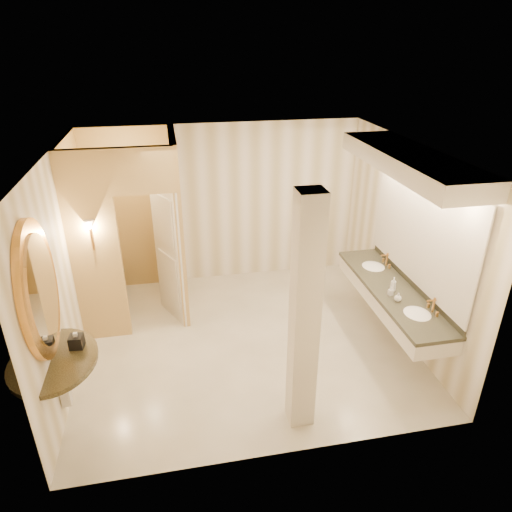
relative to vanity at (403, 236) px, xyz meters
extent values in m
plane|color=#EEE5CE|center=(-1.98, 0.40, -1.63)|extent=(4.50, 4.50, 0.00)
plane|color=white|center=(-1.98, 0.40, 1.07)|extent=(4.50, 4.50, 0.00)
cube|color=white|center=(-1.98, 2.40, -0.28)|extent=(4.50, 0.02, 2.70)
cube|color=white|center=(-1.98, -1.60, -0.28)|extent=(4.50, 0.02, 2.70)
cube|color=white|center=(-4.23, 0.40, -0.28)|extent=(0.02, 4.00, 2.70)
cube|color=white|center=(0.27, 0.40, -0.28)|extent=(0.02, 4.00, 2.70)
cube|color=#EFD07D|center=(-2.78, 1.65, -0.28)|extent=(0.10, 1.50, 2.70)
cube|color=#EFD07D|center=(-3.90, 0.90, -0.28)|extent=(0.65, 0.10, 2.70)
cube|color=#EFD07D|center=(-3.18, 0.90, 0.77)|extent=(0.80, 0.10, 0.60)
cube|color=silver|center=(-2.96, 1.26, -0.58)|extent=(0.40, 0.74, 2.10)
cylinder|color=#BB813C|center=(-3.90, 0.83, -0.08)|extent=(0.03, 0.03, 0.30)
cone|color=silver|center=(-3.90, 0.83, 0.12)|extent=(0.14, 0.14, 0.14)
cube|color=silver|center=(-0.03, 0.00, -0.90)|extent=(0.60, 2.36, 0.24)
cube|color=black|center=(-0.03, 0.00, -0.78)|extent=(0.64, 2.40, 0.05)
cube|color=black|center=(0.25, 0.00, -0.71)|extent=(0.03, 2.36, 0.10)
ellipsoid|color=white|center=(-0.03, -0.64, -0.80)|extent=(0.40, 0.44, 0.15)
cylinder|color=#BB813C|center=(0.17, -0.64, -0.67)|extent=(0.03, 0.03, 0.22)
ellipsoid|color=white|center=(-0.03, 0.64, -0.80)|extent=(0.40, 0.44, 0.15)
cylinder|color=#BB813C|center=(0.17, 0.64, -0.67)|extent=(0.03, 0.03, 0.22)
cube|color=white|center=(0.25, 0.00, 0.07)|extent=(0.03, 2.36, 1.40)
cube|color=silver|center=(-0.03, 0.00, 0.96)|extent=(0.75, 2.56, 0.22)
cylinder|color=black|center=(-4.21, -0.71, -0.78)|extent=(1.12, 1.12, 0.05)
cube|color=silver|center=(-4.17, -0.71, -1.08)|extent=(0.10, 0.10, 0.60)
cylinder|color=gold|center=(-4.19, -0.71, 0.07)|extent=(0.07, 1.12, 1.12)
cylinder|color=white|center=(-4.15, -0.71, 0.07)|extent=(0.02, 0.90, 0.90)
cube|color=silver|center=(-1.63, -1.15, -0.28)|extent=(0.27, 0.27, 2.70)
cube|color=black|center=(-3.99, -0.54, -0.68)|extent=(0.15, 0.15, 0.14)
imported|color=white|center=(-3.93, 1.99, -1.21)|extent=(0.48, 0.82, 0.83)
imported|color=beige|center=(-0.16, -0.17, -0.69)|extent=(0.06, 0.06, 0.12)
imported|color=silver|center=(-0.13, -0.32, -0.70)|extent=(0.10, 0.10, 0.11)
imported|color=#C6B28C|center=(-0.08, -0.08, -0.65)|extent=(0.10, 0.10, 0.20)
camera|label=1|loc=(-2.85, -4.86, 2.30)|focal=32.00mm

